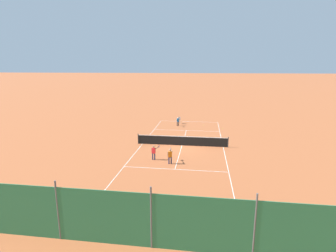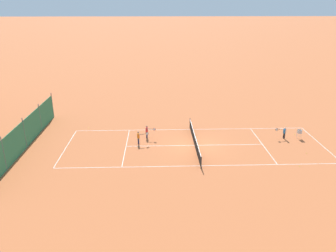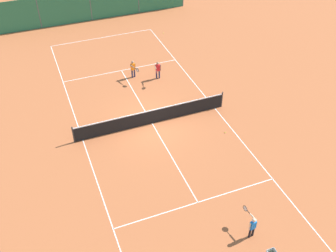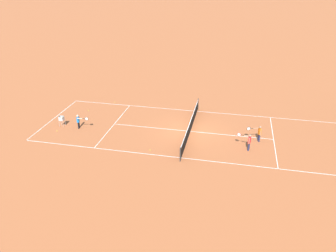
# 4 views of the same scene
# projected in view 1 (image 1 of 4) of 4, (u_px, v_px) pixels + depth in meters

# --- Properties ---
(ground_plane) EXTENTS (600.00, 600.00, 0.00)m
(ground_plane) POSITION_uv_depth(u_px,v_px,m) (182.00, 145.00, 26.53)
(ground_plane) COLOR #B25B33
(court_line_markings) EXTENTS (8.25, 23.85, 0.01)m
(court_line_markings) POSITION_uv_depth(u_px,v_px,m) (182.00, 145.00, 26.53)
(court_line_markings) COLOR white
(court_line_markings) RESTS_ON ground
(tennis_net) EXTENTS (9.18, 0.08, 1.06)m
(tennis_net) POSITION_uv_depth(u_px,v_px,m) (182.00, 141.00, 26.42)
(tennis_net) COLOR #2D2D2D
(tennis_net) RESTS_ON ground
(windscreen_fence_far) EXTENTS (17.28, 0.08, 2.90)m
(windscreen_fence_far) POSITION_uv_depth(u_px,v_px,m) (151.00, 221.00, 11.27)
(windscreen_fence_far) COLOR #2D754C
(windscreen_fence_far) RESTS_ON ground
(player_near_service) EXTENTS (0.41, 1.08, 1.26)m
(player_near_service) POSITION_uv_depth(u_px,v_px,m) (170.00, 155.00, 21.40)
(player_near_service) COLOR #23284C
(player_near_service) RESTS_ON ground
(player_far_baseline) EXTENTS (0.40, 1.02, 1.18)m
(player_far_baseline) POSITION_uv_depth(u_px,v_px,m) (178.00, 121.00, 35.13)
(player_far_baseline) COLOR black
(player_far_baseline) RESTS_ON ground
(player_near_baseline) EXTENTS (0.59, 1.00, 1.26)m
(player_near_baseline) POSITION_uv_depth(u_px,v_px,m) (154.00, 151.00, 22.33)
(player_near_baseline) COLOR #23284C
(player_near_baseline) RESTS_ON ground
(tennis_ball_near_corner) EXTENTS (0.07, 0.07, 0.07)m
(tennis_ball_near_corner) POSITION_uv_depth(u_px,v_px,m) (152.00, 138.00, 29.28)
(tennis_ball_near_corner) COLOR #CCE033
(tennis_ball_near_corner) RESTS_ON ground
(tennis_ball_mid_court) EXTENTS (0.07, 0.07, 0.07)m
(tennis_ball_mid_court) POSITION_uv_depth(u_px,v_px,m) (172.00, 123.00, 36.87)
(tennis_ball_mid_court) COLOR #CCE033
(tennis_ball_mid_court) RESTS_ON ground
(tennis_ball_alley_right) EXTENTS (0.07, 0.07, 0.07)m
(tennis_ball_alley_right) POSITION_uv_depth(u_px,v_px,m) (92.00, 191.00, 16.77)
(tennis_ball_alley_right) COLOR #CCE033
(tennis_ball_alley_right) RESTS_ON ground
(tennis_ball_by_net_left) EXTENTS (0.07, 0.07, 0.07)m
(tennis_ball_by_net_left) POSITION_uv_depth(u_px,v_px,m) (222.00, 128.00, 33.71)
(tennis_ball_by_net_left) COLOR #CCE033
(tennis_ball_by_net_left) RESTS_ON ground
(tennis_ball_far_corner) EXTENTS (0.07, 0.07, 0.07)m
(tennis_ball_far_corner) POSITION_uv_depth(u_px,v_px,m) (204.00, 125.00, 35.59)
(tennis_ball_far_corner) COLOR #CCE033
(tennis_ball_far_corner) RESTS_ON ground
(ball_hopper) EXTENTS (0.36, 0.36, 0.89)m
(ball_hopper) POSITION_uv_depth(u_px,v_px,m) (179.00, 119.00, 36.61)
(ball_hopper) COLOR #B7B7BC
(ball_hopper) RESTS_ON ground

